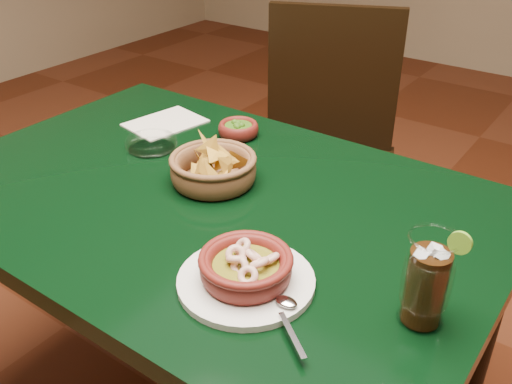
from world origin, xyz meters
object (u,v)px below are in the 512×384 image
Objects in this scene: dining_chair at (325,151)px; chip_basket at (213,169)px; dining_table at (209,232)px; shrimp_plate at (246,270)px; cola_drink at (427,281)px.

dining_chair is 4.44× the size of chip_basket.
dining_chair is (-0.11, 0.71, -0.12)m from dining_table.
dining_table is at bearing -67.92° from chip_basket.
shrimp_plate is 0.35m from chip_basket.
cola_drink is at bearing 18.05° from shrimp_plate.
dining_chair reaches higher than cola_drink.
dining_chair is at bearing 111.26° from shrimp_plate.
chip_basket is (-0.26, 0.23, 0.00)m from shrimp_plate.
chip_basket is 0.54m from cola_drink.
cola_drink is (0.51, -0.10, 0.17)m from dining_table.
shrimp_plate is at bearing -68.74° from dining_chair.
dining_table is 4.18× the size of shrimp_plate.
chip_basket is 1.26× the size of cola_drink.
chip_basket is at bearing 138.22° from shrimp_plate.
dining_chair is 0.99m from shrimp_plate.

